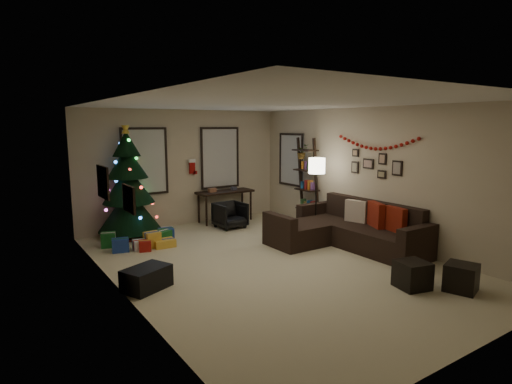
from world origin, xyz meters
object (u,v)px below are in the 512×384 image
Objects in this scene: bookshelf at (308,184)px; christmas_tree at (128,189)px; sofa at (345,231)px; desk at (225,194)px; desk_chair at (230,215)px.

christmas_tree is at bearing 159.10° from bookshelf.
bookshelf is (0.46, 1.69, 0.71)m from sofa.
bookshelf is at bearing 74.58° from sofa.
christmas_tree is 1.18× the size of bookshelf.
christmas_tree is at bearing -178.37° from desk.
christmas_tree is 4.00m from bookshelf.
christmas_tree is 1.73× the size of desk.
bookshelf reaches higher than desk_chair.
bookshelf is (1.35, -1.49, 0.33)m from desk.
sofa reaches higher than desk_chair.
desk is at bearing 132.21° from bookshelf.
desk_chair is (-1.13, 2.53, 0.01)m from sofa.
christmas_tree reaches higher than desk.
bookshelf is at bearing -30.15° from desk_chair.
bookshelf reaches higher than sofa.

